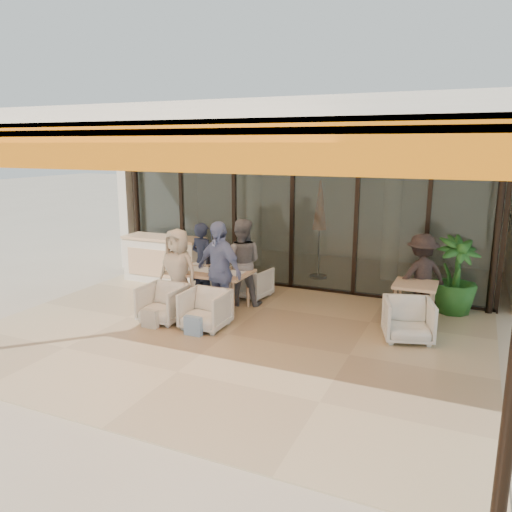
{
  "coord_description": "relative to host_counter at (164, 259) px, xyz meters",
  "views": [
    {
      "loc": [
        3.51,
        -6.77,
        3.04
      ],
      "look_at": [
        0.1,
        0.9,
        1.15
      ],
      "focal_mm": 35.0,
      "sensor_mm": 36.0,
      "label": 1
    }
  ],
  "objects": [
    {
      "name": "ground",
      "position": [
        2.76,
        -2.3,
        -0.53
      ],
      "size": [
        70.0,
        70.0,
        0.0
      ],
      "primitive_type": "plane",
      "color": "#C6B293",
      "rests_on": "ground"
    },
    {
      "name": "terrace_floor",
      "position": [
        2.76,
        -2.3,
        -0.53
      ],
      "size": [
        8.0,
        6.0,
        0.01
      ],
      "primitive_type": "cube",
      "color": "tan",
      "rests_on": "ground"
    },
    {
      "name": "terrace_structure",
      "position": [
        2.76,
        -2.56,
        2.72
      ],
      "size": [
        8.0,
        6.0,
        3.4
      ],
      "color": "silver",
      "rests_on": "ground"
    },
    {
      "name": "glass_storefront",
      "position": [
        2.76,
        0.7,
        1.07
      ],
      "size": [
        8.08,
        0.1,
        3.2
      ],
      "color": "#9EADA3",
      "rests_on": "ground"
    },
    {
      "name": "interior_block",
      "position": [
        2.77,
        3.02,
        1.7
      ],
      "size": [
        9.05,
        3.62,
        3.52
      ],
      "color": "silver",
      "rests_on": "ground"
    },
    {
      "name": "host_counter",
      "position": [
        0.0,
        0.0,
        0.0
      ],
      "size": [
        1.85,
        0.65,
        1.04
      ],
      "color": "silver",
      "rests_on": "ground"
    },
    {
      "name": "dining_table",
      "position": [
        1.84,
        -1.2,
        0.16
      ],
      "size": [
        1.5,
        0.9,
        0.93
      ],
      "color": "#DBB585",
      "rests_on": "ground"
    },
    {
      "name": "chair_far_left",
      "position": [
        1.43,
        -0.26,
        -0.21
      ],
      "size": [
        0.65,
        0.61,
        0.65
      ],
      "primitive_type": "imported",
      "rotation": [
        0.0,
        0.0,
        3.18
      ],
      "color": "white",
      "rests_on": "ground"
    },
    {
      "name": "chair_far_right",
      "position": [
        2.27,
        -0.26,
        -0.19
      ],
      "size": [
        0.75,
        0.71,
        0.69
      ],
      "primitive_type": "imported",
      "rotation": [
        0.0,
        0.0,
        3.0
      ],
      "color": "white",
      "rests_on": "ground"
    },
    {
      "name": "chair_near_left",
      "position": [
        1.43,
        -2.16,
        -0.17
      ],
      "size": [
        0.72,
        0.68,
        0.73
      ],
      "primitive_type": "imported",
      "rotation": [
        0.0,
        0.0,
        -0.02
      ],
      "color": "white",
      "rests_on": "ground"
    },
    {
      "name": "chair_near_right",
      "position": [
        2.27,
        -2.16,
        -0.17
      ],
      "size": [
        0.71,
        0.67,
        0.73
      ],
      "primitive_type": "imported",
      "rotation": [
        0.0,
        0.0,
        0.01
      ],
      "color": "white",
      "rests_on": "ground"
    },
    {
      "name": "diner_navy",
      "position": [
        1.43,
        -0.76,
        0.25
      ],
      "size": [
        0.65,
        0.52,
        1.55
      ],
      "primitive_type": "imported",
      "rotation": [
        0.0,
        0.0,
        2.86
      ],
      "color": "#1A2139",
      "rests_on": "ground"
    },
    {
      "name": "diner_grey",
      "position": [
        2.27,
        -0.76,
        0.31
      ],
      "size": [
        0.97,
        0.85,
        1.68
      ],
      "primitive_type": "imported",
      "rotation": [
        0.0,
        0.0,
        3.45
      ],
      "color": "#5C5C60",
      "rests_on": "ground"
    },
    {
      "name": "diner_cream",
      "position": [
        1.43,
        -1.66,
        0.25
      ],
      "size": [
        0.77,
        0.5,
        1.57
      ],
      "primitive_type": "imported",
      "rotation": [
        0.0,
        0.0,
        0.0
      ],
      "color": "beige",
      "rests_on": "ground"
    },
    {
      "name": "diner_periwinkle",
      "position": [
        2.27,
        -1.66,
        0.35
      ],
      "size": [
        1.12,
        0.75,
        1.76
      ],
      "primitive_type": "imported",
      "rotation": [
        0.0,
        0.0,
        -0.34
      ],
      "color": "#6F84B9",
      "rests_on": "ground"
    },
    {
      "name": "tote_bag_cream",
      "position": [
        1.43,
        -2.56,
        -0.36
      ],
      "size": [
        0.3,
        0.1,
        0.34
      ],
      "primitive_type": "cube",
      "color": "silver",
      "rests_on": "ground"
    },
    {
      "name": "tote_bag_blue",
      "position": [
        2.27,
        -2.56,
        -0.36
      ],
      "size": [
        0.3,
        0.1,
        0.34
      ],
      "primitive_type": "cube",
      "color": "#99BFD8",
      "rests_on": "ground"
    },
    {
      "name": "side_table",
      "position": [
        5.44,
        -0.58,
        0.11
      ],
      "size": [
        0.7,
        0.7,
        0.74
      ],
      "color": "#DBB585",
      "rests_on": "ground"
    },
    {
      "name": "side_chair",
      "position": [
        5.44,
        -1.33,
        -0.16
      ],
      "size": [
        0.89,
        0.86,
        0.75
      ],
      "primitive_type": "imported",
      "rotation": [
        0.0,
        0.0,
        0.29
      ],
      "color": "white",
      "rests_on": "ground"
    },
    {
      "name": "standing_woman",
      "position": [
        5.48,
        -0.11,
        0.23
      ],
      "size": [
        1.12,
        1.04,
        1.52
      ],
      "primitive_type": "imported",
      "rotation": [
        0.0,
        0.0,
        3.79
      ],
      "color": "black",
      "rests_on": "ground"
    },
    {
      "name": "potted_palm",
      "position": [
        6.03,
        0.36,
        0.18
      ],
      "size": [
        1.12,
        1.12,
        1.42
      ],
      "primitive_type": "imported",
      "rotation": [
        0.0,
        0.0,
        0.64
      ],
      "color": "#1E5919",
      "rests_on": "ground"
    }
  ]
}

